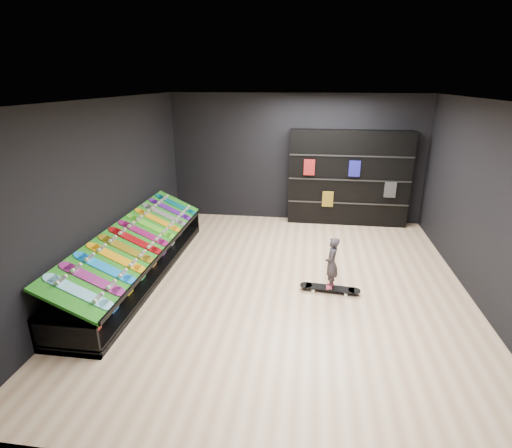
# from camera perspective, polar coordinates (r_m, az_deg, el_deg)

# --- Properties ---
(floor) EXTENTS (6.00, 7.00, 0.01)m
(floor) POSITION_cam_1_polar(r_m,az_deg,el_deg) (6.86, 3.95, -8.64)
(floor) COLOR beige
(floor) RESTS_ON ground
(ceiling) EXTENTS (6.00, 7.00, 0.01)m
(ceiling) POSITION_cam_1_polar(r_m,az_deg,el_deg) (6.03, 4.65, 17.25)
(ceiling) COLOR white
(ceiling) RESTS_ON ground
(wall_back) EXTENTS (6.00, 0.02, 3.00)m
(wall_back) POSITION_cam_1_polar(r_m,az_deg,el_deg) (9.69, 5.71, 9.27)
(wall_back) COLOR black
(wall_back) RESTS_ON ground
(wall_front) EXTENTS (6.00, 0.02, 3.00)m
(wall_front) POSITION_cam_1_polar(r_m,az_deg,el_deg) (3.10, -0.30, -14.99)
(wall_front) COLOR black
(wall_front) RESTS_ON ground
(wall_left) EXTENTS (0.02, 7.00, 3.00)m
(wall_left) POSITION_cam_1_polar(r_m,az_deg,el_deg) (7.12, -20.65, 4.19)
(wall_left) COLOR black
(wall_left) RESTS_ON ground
(wall_right) EXTENTS (0.02, 7.00, 3.00)m
(wall_right) POSITION_cam_1_polar(r_m,az_deg,el_deg) (6.80, 30.38, 2.00)
(wall_right) COLOR black
(wall_right) RESTS_ON ground
(display_rack) EXTENTS (0.90, 4.50, 0.50)m
(display_rack) POSITION_cam_1_polar(r_m,az_deg,el_deg) (7.34, -16.36, -5.29)
(display_rack) COLOR black
(display_rack) RESTS_ON ground
(turf_ramp) EXTENTS (0.92, 4.50, 0.46)m
(turf_ramp) POSITION_cam_1_polar(r_m,az_deg,el_deg) (7.14, -16.34, -1.96)
(turf_ramp) COLOR #15620F
(turf_ramp) RESTS_ON display_rack
(back_shelving) EXTENTS (2.77, 0.32, 2.21)m
(back_shelving) POSITION_cam_1_polar(r_m,az_deg,el_deg) (9.63, 13.09, 6.39)
(back_shelving) COLOR black
(back_shelving) RESTS_ON ground
(floor_skateboard) EXTENTS (1.00, 0.31, 0.09)m
(floor_skateboard) POSITION_cam_1_polar(r_m,az_deg,el_deg) (6.71, 10.48, -9.21)
(floor_skateboard) COLOR black
(floor_skateboard) RESTS_ON ground
(child) EXTENTS (0.16, 0.21, 0.52)m
(child) POSITION_cam_1_polar(r_m,az_deg,el_deg) (6.57, 10.65, -6.87)
(child) COLOR black
(child) RESTS_ON floor_skateboard
(display_board_0) EXTENTS (0.93, 0.22, 0.50)m
(display_board_0) POSITION_cam_1_polar(r_m,az_deg,el_deg) (5.62, -24.01, -8.82)
(display_board_0) COLOR #0CB2E5
(display_board_0) RESTS_ON turf_ramp
(display_board_1) EXTENTS (0.93, 0.22, 0.50)m
(display_board_1) POSITION_cam_1_polar(r_m,az_deg,el_deg) (5.87, -22.30, -7.28)
(display_board_1) COLOR #2626BF
(display_board_1) RESTS_ON turf_ramp
(display_board_2) EXTENTS (0.93, 0.22, 0.50)m
(display_board_2) POSITION_cam_1_polar(r_m,az_deg,el_deg) (6.14, -20.74, -5.87)
(display_board_2) COLOR blue
(display_board_2) RESTS_ON turf_ramp
(display_board_3) EXTENTS (0.93, 0.22, 0.50)m
(display_board_3) POSITION_cam_1_polar(r_m,az_deg,el_deg) (6.41, -19.32, -4.57)
(display_board_3) COLOR yellow
(display_board_3) RESTS_ON turf_ramp
(display_board_4) EXTENTS (0.93, 0.22, 0.50)m
(display_board_4) POSITION_cam_1_polar(r_m,az_deg,el_deg) (6.69, -18.02, -3.38)
(display_board_4) COLOR yellow
(display_board_4) RESTS_ON turf_ramp
(display_board_5) EXTENTS (0.93, 0.22, 0.50)m
(display_board_5) POSITION_cam_1_polar(r_m,az_deg,el_deg) (6.98, -16.83, -2.28)
(display_board_5) COLOR red
(display_board_5) RESTS_ON turf_ramp
(display_board_6) EXTENTS (0.93, 0.22, 0.50)m
(display_board_6) POSITION_cam_1_polar(r_m,az_deg,el_deg) (7.27, -15.74, -1.27)
(display_board_6) COLOR #E5198C
(display_board_6) RESTS_ON turf_ramp
(display_board_7) EXTENTS (0.93, 0.22, 0.50)m
(display_board_7) POSITION_cam_1_polar(r_m,az_deg,el_deg) (7.57, -14.73, -0.34)
(display_board_7) COLOR green
(display_board_7) RESTS_ON turf_ramp
(display_board_8) EXTENTS (0.93, 0.22, 0.50)m
(display_board_8) POSITION_cam_1_polar(r_m,az_deg,el_deg) (7.87, -13.80, 0.52)
(display_board_8) COLOR orange
(display_board_8) RESTS_ON turf_ramp
(display_board_9) EXTENTS (0.93, 0.22, 0.50)m
(display_board_9) POSITION_cam_1_polar(r_m,az_deg,el_deg) (8.17, -12.93, 1.32)
(display_board_9) COLOR black
(display_board_9) RESTS_ON turf_ramp
(display_board_10) EXTENTS (0.93, 0.22, 0.50)m
(display_board_10) POSITION_cam_1_polar(r_m,az_deg,el_deg) (8.48, -12.13, 2.06)
(display_board_10) COLOR purple
(display_board_10) RESTS_ON turf_ramp
(display_board_11) EXTENTS (0.93, 0.22, 0.50)m
(display_board_11) POSITION_cam_1_polar(r_m,az_deg,el_deg) (8.79, -11.39, 2.75)
(display_board_11) COLOR #0C8C99
(display_board_11) RESTS_ON turf_ramp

